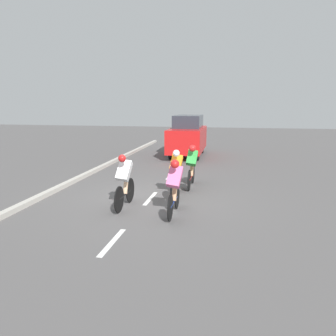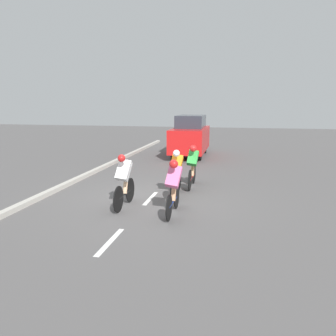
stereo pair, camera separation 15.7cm
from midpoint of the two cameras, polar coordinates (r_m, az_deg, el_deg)
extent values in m
plane|color=#565454|center=(9.80, -3.61, -5.40)|extent=(60.00, 60.00, 0.00)
cube|color=white|center=(6.99, -10.32, -12.56)|extent=(0.12, 1.40, 0.01)
cube|color=white|center=(9.85, -3.54, -5.29)|extent=(0.12, 1.40, 0.01)
cube|color=white|center=(12.87, 0.05, -1.33)|extent=(0.12, 1.40, 0.01)
cube|color=#B7B2A8|center=(11.06, -19.84, -3.75)|extent=(0.20, 28.34, 0.14)
cylinder|color=black|center=(11.65, 4.00, -0.98)|extent=(0.03, 0.69, 0.69)
cylinder|color=black|center=(10.64, 3.30, -2.14)|extent=(0.03, 0.69, 0.69)
cylinder|color=red|center=(11.15, 3.66, -1.53)|extent=(0.04, 1.05, 0.04)
cylinder|color=red|center=(11.28, 3.80, -0.29)|extent=(0.04, 0.04, 0.42)
cylinder|color=white|center=(11.17, 3.70, -0.98)|extent=(0.07, 0.07, 0.16)
cylinder|color=tan|center=(11.18, 3.73, -0.55)|extent=(0.12, 0.23, 0.36)
cube|color=green|center=(10.92, 3.81, 1.77)|extent=(0.39, 0.45, 0.56)
sphere|color=red|center=(10.64, 3.86, 3.44)|extent=(0.23, 0.23, 0.23)
cylinder|color=black|center=(10.57, 1.37, -2.15)|extent=(0.03, 0.71, 0.71)
cylinder|color=black|center=(9.65, 0.39, -3.46)|extent=(0.03, 0.71, 0.71)
cylinder|color=black|center=(10.11, 0.90, -2.78)|extent=(0.04, 0.97, 0.04)
cylinder|color=black|center=(10.22, 1.08, -1.41)|extent=(0.04, 0.04, 0.42)
cylinder|color=#1999D8|center=(10.13, 0.96, -2.16)|extent=(0.07, 0.07, 0.16)
cylinder|color=tan|center=(10.14, 0.98, -1.69)|extent=(0.12, 0.23, 0.36)
cube|color=orange|center=(9.87, 1.01, 0.84)|extent=(0.39, 0.45, 0.56)
sphere|color=white|center=(9.59, 0.98, 2.58)|extent=(0.20, 0.20, 0.20)
cylinder|color=black|center=(9.48, -7.07, -3.85)|extent=(0.03, 0.70, 0.70)
cylinder|color=black|center=(8.61, -9.05, -5.45)|extent=(0.03, 0.70, 0.70)
cylinder|color=black|center=(9.04, -8.01, -4.62)|extent=(0.04, 0.95, 0.04)
cylinder|color=black|center=(9.14, -7.71, -3.07)|extent=(0.04, 0.04, 0.42)
cylinder|color=yellow|center=(9.06, -7.93, -3.92)|extent=(0.07, 0.07, 0.16)
cylinder|color=#DBAD84|center=(9.06, -7.90, -3.40)|extent=(0.12, 0.23, 0.36)
cube|color=white|center=(8.78, -8.16, -0.44)|extent=(0.38, 0.48, 0.60)
sphere|color=red|center=(8.50, -8.53, 1.67)|extent=(0.20, 0.20, 0.20)
cylinder|color=black|center=(8.87, 1.08, -4.98)|extent=(0.03, 0.65, 0.65)
cylinder|color=black|center=(7.93, -0.19, -6.96)|extent=(0.03, 0.65, 0.65)
cylinder|color=navy|center=(8.40, 0.48, -5.92)|extent=(0.04, 1.00, 0.04)
cylinder|color=navy|center=(8.50, 0.70, -4.22)|extent=(0.04, 0.04, 0.42)
cylinder|color=yellow|center=(8.42, 0.55, -5.17)|extent=(0.07, 0.07, 0.16)
cylinder|color=tan|center=(8.42, 0.58, -4.60)|extent=(0.12, 0.23, 0.36)
cube|color=pink|center=(8.12, 0.63, -1.52)|extent=(0.40, 0.47, 0.59)
sphere|color=red|center=(7.83, 0.62, 0.70)|extent=(0.22, 0.22, 0.22)
cylinder|color=black|center=(16.33, 4.90, 2.44)|extent=(0.14, 0.64, 0.64)
cylinder|color=black|center=(16.53, 0.21, 2.59)|extent=(0.14, 0.64, 0.64)
cylinder|color=black|center=(18.80, 5.74, 3.58)|extent=(0.14, 0.64, 0.64)
cylinder|color=black|center=(18.98, 1.64, 3.70)|extent=(0.14, 0.64, 0.64)
cube|color=red|center=(17.57, 3.17, 5.05)|extent=(1.70, 4.05, 1.19)
cube|color=#2D333D|center=(17.70, 3.30, 8.10)|extent=(1.39, 2.23, 0.66)
camera|label=1|loc=(0.08, -90.47, -0.09)|focal=35.00mm
camera|label=2|loc=(0.08, 89.53, 0.09)|focal=35.00mm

